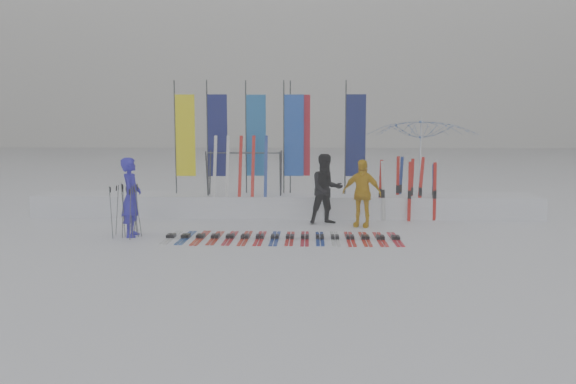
{
  "coord_description": "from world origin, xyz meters",
  "views": [
    {
      "loc": [
        0.71,
        -11.17,
        2.45
      ],
      "look_at": [
        0.2,
        1.6,
        1.0
      ],
      "focal_mm": 35.0,
      "sensor_mm": 36.0,
      "label": 1
    }
  ],
  "objects_px": {
    "tent_canopy": "(422,165)",
    "ski_rack": "(244,167)",
    "person_blue": "(131,197)",
    "person_black": "(326,189)",
    "ski_row": "(283,237)",
    "person_yellow": "(362,193)"
  },
  "relations": [
    {
      "from": "person_black",
      "to": "tent_canopy",
      "type": "distance_m",
      "value": 3.33
    },
    {
      "from": "person_yellow",
      "to": "ski_row",
      "type": "bearing_deg",
      "value": -118.95
    },
    {
      "from": "person_blue",
      "to": "ski_rack",
      "type": "distance_m",
      "value": 3.69
    },
    {
      "from": "person_black",
      "to": "ski_row",
      "type": "xyz_separation_m",
      "value": [
        -1.03,
        -2.03,
        -0.87
      ]
    },
    {
      "from": "tent_canopy",
      "to": "ski_rack",
      "type": "xyz_separation_m",
      "value": [
        -4.99,
        -0.75,
        -0.02
      ]
    },
    {
      "from": "person_black",
      "to": "ski_rack",
      "type": "bearing_deg",
      "value": 138.99
    },
    {
      "from": "person_blue",
      "to": "person_yellow",
      "type": "xyz_separation_m",
      "value": [
        5.34,
        1.49,
        -0.05
      ]
    },
    {
      "from": "person_black",
      "to": "person_blue",
      "type": "bearing_deg",
      "value": -173.59
    },
    {
      "from": "person_blue",
      "to": "person_black",
      "type": "bearing_deg",
      "value": -72.71
    },
    {
      "from": "person_yellow",
      "to": "ski_rack",
      "type": "distance_m",
      "value": 3.45
    },
    {
      "from": "person_yellow",
      "to": "ski_row",
      "type": "distance_m",
      "value": 2.64
    },
    {
      "from": "ski_row",
      "to": "ski_rack",
      "type": "distance_m",
      "value": 3.54
    },
    {
      "from": "tent_canopy",
      "to": "ski_row",
      "type": "distance_m",
      "value": 5.54
    },
    {
      "from": "person_blue",
      "to": "ski_row",
      "type": "height_order",
      "value": "person_blue"
    },
    {
      "from": "person_blue",
      "to": "ski_rack",
      "type": "xyz_separation_m",
      "value": [
        2.24,
        2.89,
        0.48
      ]
    },
    {
      "from": "person_black",
      "to": "tent_canopy",
      "type": "relative_size",
      "value": 0.58
    },
    {
      "from": "person_black",
      "to": "ski_row",
      "type": "height_order",
      "value": "person_black"
    },
    {
      "from": "person_black",
      "to": "ski_row",
      "type": "bearing_deg",
      "value": -133.14
    },
    {
      "from": "tent_canopy",
      "to": "ski_row",
      "type": "height_order",
      "value": "tent_canopy"
    },
    {
      "from": "person_yellow",
      "to": "person_blue",
      "type": "bearing_deg",
      "value": -144.27
    },
    {
      "from": "person_blue",
      "to": "tent_canopy",
      "type": "distance_m",
      "value": 8.12
    },
    {
      "from": "person_blue",
      "to": "tent_canopy",
      "type": "bearing_deg",
      "value": -68.69
    }
  ]
}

